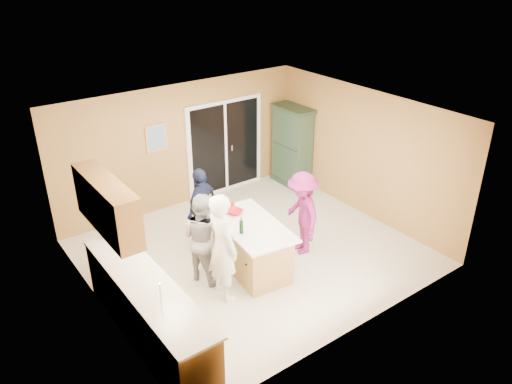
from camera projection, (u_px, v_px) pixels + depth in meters
floor at (253, 253)px, 9.09m from camera, size 5.50×5.50×0.00m
ceiling at (252, 115)px, 7.93m from camera, size 5.50×5.00×0.10m
wall_back at (182, 146)px, 10.31m from camera, size 5.50×0.10×2.60m
wall_front at (361, 254)px, 6.71m from camera, size 5.50×0.10×2.60m
wall_left at (95, 239)px, 7.05m from camera, size 0.10×5.00×2.60m
wall_right at (364, 153)px, 9.97m from camera, size 0.10×5.00×2.60m
left_cabinet_run at (153, 317)px, 6.83m from camera, size 0.65×3.05×1.24m
upper_cabinets at (107, 205)px, 6.74m from camera, size 0.35×1.60×0.75m
sliding_door at (225, 147)px, 10.96m from camera, size 1.90×0.07×2.10m
framed_picture at (157, 138)px, 9.87m from camera, size 0.46×0.04×0.56m
kitchen_island at (252, 248)px, 8.47m from camera, size 1.10×1.76×0.88m
green_hutch at (292, 147)px, 11.37m from camera, size 0.53×1.00×1.83m
woman_white at (222, 247)px, 7.61m from camera, size 0.45×0.67×1.79m
woman_grey at (203, 237)px, 8.08m from camera, size 0.80×0.91×1.56m
woman_navy at (202, 208)px, 8.99m from camera, size 0.98×0.77×1.55m
woman_magenta at (302, 213)px, 8.81m from camera, size 0.86×1.13×1.55m
serving_bowl at (235, 212)px, 8.59m from camera, size 0.33×0.33×0.06m
tulip_vase at (104, 229)px, 7.67m from camera, size 0.19×0.14×0.35m
tumbler_near at (221, 211)px, 8.54m from camera, size 0.10×0.10×0.12m
tumbler_far at (232, 206)px, 8.74m from camera, size 0.09×0.09×0.11m
wine_bottle at (241, 227)px, 7.97m from camera, size 0.07×0.07×0.29m
white_plate at (267, 225)px, 8.22m from camera, size 0.25×0.25×0.02m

